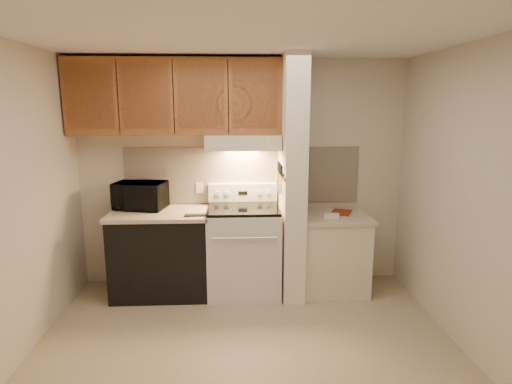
{
  "coord_description": "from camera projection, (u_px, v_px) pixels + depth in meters",
  "views": [
    {
      "loc": [
        -0.09,
        -3.22,
        2.02
      ],
      "look_at": [
        0.11,
        0.75,
        1.19
      ],
      "focal_mm": 30.0,
      "sensor_mm": 36.0,
      "label": 1
    }
  ],
  "objects": [
    {
      "name": "floor",
      "position": [
        247.0,
        350.0,
        3.57
      ],
      "size": [
        3.6,
        3.6,
        0.0
      ],
      "primitive_type": "plane",
      "color": "tan",
      "rests_on": "ground"
    },
    {
      "name": "ceiling",
      "position": [
        246.0,
        35.0,
        3.06
      ],
      "size": [
        3.6,
        3.6,
        0.0
      ],
      "primitive_type": "plane",
      "rotation": [
        3.14,
        0.0,
        0.0
      ],
      "color": "white",
      "rests_on": "wall_back"
    },
    {
      "name": "wall_back",
      "position": [
        243.0,
        174.0,
        4.78
      ],
      "size": [
        3.6,
        2.5,
        0.02
      ],
      "primitive_type": "cube",
      "rotation": [
        1.57,
        0.0,
        0.0
      ],
      "color": "beige",
      "rests_on": "floor"
    },
    {
      "name": "wall_left",
      "position": [
        8.0,
        207.0,
        3.22
      ],
      "size": [
        0.02,
        3.0,
        2.5
      ],
      "primitive_type": "cube",
      "color": "beige",
      "rests_on": "floor"
    },
    {
      "name": "wall_right",
      "position": [
        472.0,
        202.0,
        3.4
      ],
      "size": [
        0.02,
        3.0,
        2.5
      ],
      "primitive_type": "cube",
      "color": "beige",
      "rests_on": "floor"
    },
    {
      "name": "backsplash",
      "position": [
        243.0,
        175.0,
        4.77
      ],
      "size": [
        2.6,
        0.02,
        0.63
      ],
      "primitive_type": "cube",
      "color": "#FBE6CE",
      "rests_on": "wall_back"
    },
    {
      "name": "range_body",
      "position": [
        244.0,
        251.0,
        4.6
      ],
      "size": [
        0.76,
        0.65,
        0.92
      ],
      "primitive_type": "cube",
      "color": "silver",
      "rests_on": "floor"
    },
    {
      "name": "oven_window",
      "position": [
        244.0,
        258.0,
        4.28
      ],
      "size": [
        0.5,
        0.01,
        0.3
      ],
      "primitive_type": "cube",
      "color": "black",
      "rests_on": "range_body"
    },
    {
      "name": "oven_handle",
      "position": [
        244.0,
        238.0,
        4.2
      ],
      "size": [
        0.65,
        0.02,
        0.02
      ],
      "primitive_type": "cylinder",
      "rotation": [
        0.0,
        1.57,
        0.0
      ],
      "color": "silver",
      "rests_on": "range_body"
    },
    {
      "name": "cooktop",
      "position": [
        243.0,
        208.0,
        4.51
      ],
      "size": [
        0.74,
        0.64,
        0.03
      ],
      "primitive_type": "cube",
      "color": "black",
      "rests_on": "range_body"
    },
    {
      "name": "range_backguard",
      "position": [
        243.0,
        192.0,
        4.76
      ],
      "size": [
        0.76,
        0.08,
        0.2
      ],
      "primitive_type": "cube",
      "color": "silver",
      "rests_on": "range_body"
    },
    {
      "name": "range_display",
      "position": [
        243.0,
        193.0,
        4.72
      ],
      "size": [
        0.1,
        0.01,
        0.04
      ],
      "primitive_type": "cube",
      "color": "black",
      "rests_on": "range_backguard"
    },
    {
      "name": "range_knob_left_outer",
      "position": [
        217.0,
        193.0,
        4.7
      ],
      "size": [
        0.05,
        0.02,
        0.05
      ],
      "primitive_type": "cylinder",
      "rotation": [
        1.57,
        0.0,
        0.0
      ],
      "color": "silver",
      "rests_on": "range_backguard"
    },
    {
      "name": "range_knob_left_inner",
      "position": [
        227.0,
        193.0,
        4.71
      ],
      "size": [
        0.05,
        0.02,
        0.05
      ],
      "primitive_type": "cylinder",
      "rotation": [
        1.57,
        0.0,
        0.0
      ],
      "color": "silver",
      "rests_on": "range_backguard"
    },
    {
      "name": "range_knob_right_inner",
      "position": [
        259.0,
        193.0,
        4.73
      ],
      "size": [
        0.05,
        0.02,
        0.05
      ],
      "primitive_type": "cylinder",
      "rotation": [
        1.57,
        0.0,
        0.0
      ],
      "color": "silver",
      "rests_on": "range_backguard"
    },
    {
      "name": "range_knob_right_outer",
      "position": [
        268.0,
        193.0,
        4.73
      ],
      "size": [
        0.05,
        0.02,
        0.05
      ],
      "primitive_type": "cylinder",
      "rotation": [
        1.57,
        0.0,
        0.0
      ],
      "color": "silver",
      "rests_on": "range_backguard"
    },
    {
      "name": "dishwasher_front",
      "position": [
        162.0,
        254.0,
        4.57
      ],
      "size": [
        1.0,
        0.63,
        0.87
      ],
      "primitive_type": "cube",
      "color": "black",
      "rests_on": "floor"
    },
    {
      "name": "left_countertop",
      "position": [
        160.0,
        213.0,
        4.48
      ],
      "size": [
        1.04,
        0.67,
        0.04
      ],
      "primitive_type": "cube",
      "color": "beige",
      "rests_on": "dishwasher_front"
    },
    {
      "name": "spoon_rest",
      "position": [
        196.0,
        215.0,
        4.3
      ],
      "size": [
        0.24,
        0.09,
        0.02
      ],
      "primitive_type": "cube",
      "rotation": [
        0.0,
        0.0,
        0.05
      ],
      "color": "black",
      "rests_on": "left_countertop"
    },
    {
      "name": "teal_jar",
      "position": [
        130.0,
        203.0,
        4.67
      ],
      "size": [
        0.09,
        0.09,
        0.09
      ],
      "primitive_type": "cylinder",
      "rotation": [
        0.0,
        0.0,
        0.03
      ],
      "color": "#246859",
      "rests_on": "left_countertop"
    },
    {
      "name": "outlet",
      "position": [
        200.0,
        188.0,
        4.76
      ],
      "size": [
        0.08,
        0.01,
        0.12
      ],
      "primitive_type": "cube",
      "color": "beige",
      "rests_on": "backsplash"
    },
    {
      "name": "microwave",
      "position": [
        140.0,
        195.0,
        4.57
      ],
      "size": [
        0.58,
        0.45,
        0.29
      ],
      "primitive_type": "imported",
      "rotation": [
        0.0,
        0.0,
        -0.19
      ],
      "color": "black",
      "rests_on": "left_countertop"
    },
    {
      "name": "partition_pillar",
      "position": [
        292.0,
        179.0,
        4.46
      ],
      "size": [
        0.22,
        0.7,
        2.5
      ],
      "primitive_type": "cube",
      "color": "white",
      "rests_on": "floor"
    },
    {
      "name": "pillar_trim",
      "position": [
        281.0,
        174.0,
        4.45
      ],
      "size": [
        0.01,
        0.7,
        0.04
      ],
      "primitive_type": "cube",
      "color": "#9A582E",
      "rests_on": "partition_pillar"
    },
    {
      "name": "knife_strip",
      "position": [
        281.0,
        173.0,
        4.39
      ],
      "size": [
        0.02,
        0.42,
        0.04
      ],
      "primitive_type": "cube",
      "color": "black",
      "rests_on": "partition_pillar"
    },
    {
      "name": "knife_blade_a",
      "position": [
        282.0,
        186.0,
        4.24
      ],
      "size": [
        0.01,
        0.03,
        0.16
      ],
      "primitive_type": "cube",
      "color": "silver",
      "rests_on": "knife_strip"
    },
    {
      "name": "knife_handle_a",
      "position": [
        282.0,
        171.0,
        4.22
      ],
      "size": [
        0.02,
        0.02,
        0.1
      ],
      "primitive_type": "cylinder",
      "color": "black",
      "rests_on": "knife_strip"
    },
    {
      "name": "knife_blade_b",
      "position": [
        280.0,
        185.0,
        4.34
      ],
      "size": [
        0.01,
        0.04,
        0.18
      ],
      "primitive_type": "cube",
      "color": "silver",
      "rests_on": "knife_strip"
    },
    {
      "name": "knife_handle_b",
      "position": [
        281.0,
        169.0,
        4.29
      ],
      "size": [
        0.02,
        0.02,
        0.1
      ],
      "primitive_type": "cylinder",
      "color": "black",
      "rests_on": "knife_strip"
    },
    {
      "name": "knife_blade_c",
      "position": [
        280.0,
        184.0,
        4.43
      ],
      "size": [
        0.01,
        0.04,
        0.2
      ],
      "primitive_type": "cube",
      "color": "silver",
      "rests_on": "knife_strip"
    },
    {
      "name": "knife_handle_c",
      "position": [
        280.0,
        168.0,
        4.39
      ],
      "size": [
        0.02,
        0.02,
        0.1
      ],
      "primitive_type": "cylinder",
      "color": "black",
      "rests_on": "knife_strip"
    },
    {
      "name": "knife_blade_d",
      "position": [
        279.0,
        181.0,
        4.5
      ],
      "size": [
        0.01,
        0.04,
        0.16
      ],
      "primitive_type": "cube",
      "color": "silver",
      "rests_on": "knife_strip"
    },
    {
      "name": "knife_handle_d",
      "position": [
        279.0,
        167.0,
        4.47
      ],
      "size": [
        0.02,
        0.02,
        0.1
      ],
      "primitive_type": "cylinder",
      "color": "black",
      "rests_on": "knife_strip"
    },
    {
      "name": "knife_blade_e",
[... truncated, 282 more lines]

